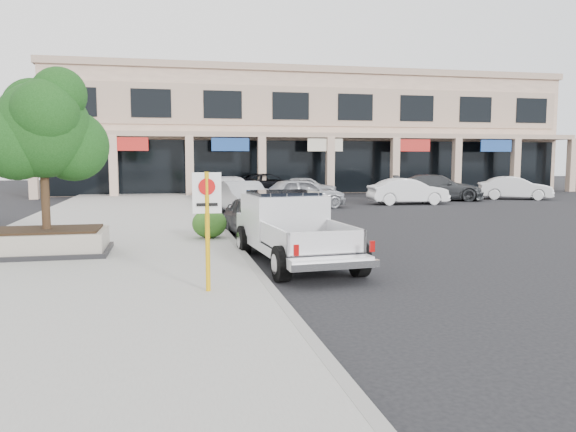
% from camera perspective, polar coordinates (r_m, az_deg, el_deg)
% --- Properties ---
extents(ground, '(120.00, 120.00, 0.00)m').
position_cam_1_polar(ground, '(12.81, 4.09, -6.31)').
color(ground, black).
rests_on(ground, ground).
extents(sidewalk, '(8.00, 52.00, 0.15)m').
position_cam_1_polar(sidewalk, '(18.31, -18.26, -2.63)').
color(sidewalk, gray).
rests_on(sidewalk, ground).
extents(curb, '(0.20, 52.00, 0.15)m').
position_cam_1_polar(curb, '(18.31, -5.87, -2.36)').
color(curb, gray).
rests_on(curb, ground).
extents(strip_mall, '(40.55, 12.43, 9.50)m').
position_cam_1_polar(strip_mall, '(47.41, 1.94, 8.44)').
color(strip_mall, tan).
rests_on(strip_mall, ground).
extents(planter, '(3.20, 2.20, 0.68)m').
position_cam_1_polar(planter, '(16.32, -23.26, -2.43)').
color(planter, black).
rests_on(planter, sidewalk).
extents(planter_tree, '(2.90, 2.55, 4.00)m').
position_cam_1_polar(planter_tree, '(16.30, -23.12, 7.93)').
color(planter_tree, '#312013').
rests_on(planter_tree, planter).
extents(no_parking_sign, '(0.55, 0.09, 2.30)m').
position_cam_1_polar(no_parking_sign, '(10.81, -8.21, 0.13)').
color(no_parking_sign, '#E3A60B').
rests_on(no_parking_sign, sidewalk).
extents(hedge, '(1.10, 0.99, 0.93)m').
position_cam_1_polar(hedge, '(18.10, -7.99, -0.76)').
color(hedge, '#244F16').
rests_on(hedge, sidewalk).
extents(pickup_truck, '(2.62, 5.93, 1.82)m').
position_cam_1_polar(pickup_truck, '(14.32, 0.72, -1.30)').
color(pickup_truck, silver).
rests_on(pickup_truck, ground).
extents(curb_car_a, '(2.08, 4.30, 1.41)m').
position_cam_1_polar(curb_car_a, '(19.11, -3.21, -0.08)').
color(curb_car_a, '#282A2D').
rests_on(curb_car_a, ground).
extents(curb_car_b, '(2.29, 4.95, 1.57)m').
position_cam_1_polar(curb_car_b, '(26.82, -4.55, 1.83)').
color(curb_car_b, '#A7AAAF').
rests_on(curb_car_b, ground).
extents(curb_car_c, '(2.79, 5.77, 1.62)m').
position_cam_1_polar(curb_car_c, '(32.01, -5.82, 2.53)').
color(curb_car_c, silver).
rests_on(curb_car_c, ground).
extents(curb_car_d, '(3.27, 5.80, 1.53)m').
position_cam_1_polar(curb_car_d, '(36.87, -6.74, 2.91)').
color(curb_car_d, black).
rests_on(curb_car_d, ground).
extents(lot_car_a, '(4.93, 2.43, 1.62)m').
position_cam_1_polar(lot_car_a, '(30.15, 1.42, 2.35)').
color(lot_car_a, '#A5A7AD').
rests_on(lot_car_a, ground).
extents(lot_car_b, '(4.63, 1.82, 1.50)m').
position_cam_1_polar(lot_car_b, '(33.34, 12.09, 2.47)').
color(lot_car_b, silver).
rests_on(lot_car_b, ground).
extents(lot_car_c, '(6.04, 4.12, 1.62)m').
position_cam_1_polar(lot_car_c, '(36.86, 14.97, 2.82)').
color(lot_car_c, '#323538').
rests_on(lot_car_c, ground).
extents(lot_car_d, '(6.33, 4.82, 1.60)m').
position_cam_1_polar(lot_car_d, '(39.94, -2.31, 3.23)').
color(lot_car_d, black).
rests_on(lot_car_d, ground).
extents(lot_car_e, '(4.48, 2.61, 1.43)m').
position_cam_1_polar(lot_car_e, '(38.30, 1.91, 2.99)').
color(lot_car_e, '#A3A6AB').
rests_on(lot_car_e, ground).
extents(lot_car_f, '(4.74, 3.25, 1.48)m').
position_cam_1_polar(lot_car_f, '(39.30, 22.04, 2.66)').
color(lot_car_f, silver).
rests_on(lot_car_f, ground).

